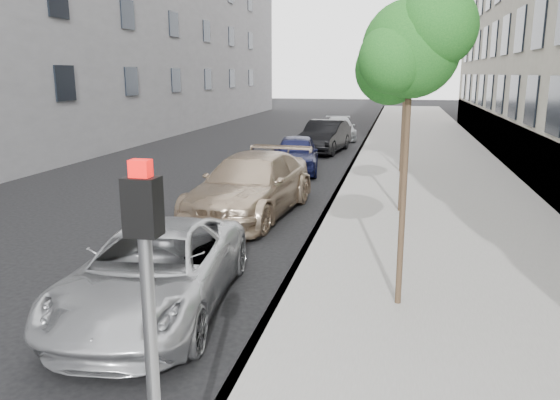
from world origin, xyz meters
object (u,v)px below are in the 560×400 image
(tree_near, at_px, (413,49))
(tree_far, at_px, (407,58))
(minivan, at_px, (155,271))
(suv, at_px, (251,185))
(sedan_blue, at_px, (296,154))
(tree_mid, at_px, (408,68))
(sedan_rear, at_px, (339,128))
(signal_pole, at_px, (150,322))
(sedan_black, at_px, (325,137))

(tree_near, relative_size, tree_far, 0.97)
(tree_far, xyz_separation_m, minivan, (-4.01, -13.86, -3.76))
(tree_near, relative_size, suv, 0.86)
(suv, relative_size, sedan_blue, 1.33)
(tree_near, xyz_separation_m, sedan_blue, (-4.18, 12.75, -3.52))
(tree_mid, distance_m, minivan, 9.02)
(tree_near, height_order, sedan_rear, tree_near)
(signal_pole, height_order, suv, signal_pole)
(suv, xyz_separation_m, sedan_blue, (-0.04, 7.07, -0.10))
(signal_pole, xyz_separation_m, sedan_black, (-1.96, 24.02, -1.33))
(tree_near, bearing_deg, tree_far, 90.00)
(sedan_black, bearing_deg, sedan_blue, -86.36)
(signal_pole, bearing_deg, suv, 102.19)
(tree_far, height_order, signal_pole, tree_far)
(minivan, height_order, sedan_blue, sedan_blue)
(tree_near, bearing_deg, sedan_rear, 98.63)
(sedan_rear, bearing_deg, sedan_blue, -101.48)
(tree_mid, bearing_deg, tree_near, -90.00)
(tree_mid, distance_m, signal_pole, 12.20)
(suv, bearing_deg, tree_mid, 17.21)
(tree_near, bearing_deg, tree_mid, 90.00)
(suv, height_order, sedan_blue, suv)
(minivan, bearing_deg, sedan_black, 83.46)
(sedan_black, distance_m, sedan_rear, 5.82)
(sedan_blue, bearing_deg, tree_near, -79.76)
(sedan_blue, bearing_deg, sedan_rear, 79.76)
(minivan, bearing_deg, sedan_rear, 83.36)
(tree_far, bearing_deg, suv, -119.47)
(sedan_rear, bearing_deg, tree_far, -81.20)
(sedan_rear, bearing_deg, signal_pole, -95.61)
(tree_mid, bearing_deg, signal_pole, -98.86)
(tree_near, distance_m, tree_mid, 6.50)
(suv, relative_size, sedan_black, 1.20)
(tree_far, xyz_separation_m, sedan_rear, (-3.71, 11.44, -3.81))
(signal_pole, distance_m, minivan, 5.23)
(tree_mid, xyz_separation_m, suv, (-4.14, -0.82, -3.20))
(sedan_blue, height_order, sedan_black, sedan_black)
(minivan, height_order, sedan_black, sedan_black)
(minivan, height_order, sedan_rear, minivan)
(sedan_blue, bearing_deg, sedan_black, 78.47)
(tree_mid, distance_m, tree_far, 6.51)
(tree_mid, relative_size, sedan_blue, 1.08)
(tree_mid, relative_size, signal_pole, 1.47)
(tree_near, height_order, tree_mid, tree_near)
(signal_pole, bearing_deg, minivan, 115.96)
(tree_near, relative_size, minivan, 0.99)
(sedan_black, bearing_deg, signal_pole, -78.10)
(tree_near, distance_m, sedan_black, 19.32)
(tree_far, distance_m, minivan, 14.91)
(tree_mid, height_order, suv, tree_mid)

